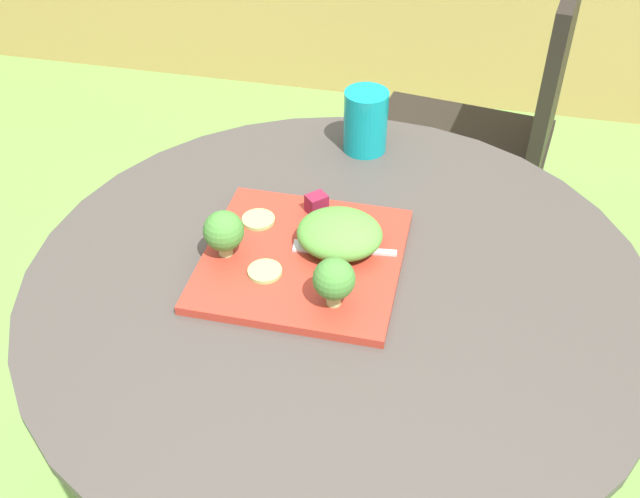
{
  "coord_description": "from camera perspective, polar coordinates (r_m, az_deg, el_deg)",
  "views": [
    {
      "loc": [
        0.15,
        -0.79,
        1.45
      ],
      "look_at": [
        -0.03,
        0.01,
        0.76
      ],
      "focal_mm": 42.14,
      "sensor_mm": 36.0,
      "label": 1
    }
  ],
  "objects": [
    {
      "name": "patio_table",
      "position": [
        1.27,
        1.18,
        -10.6
      ],
      "size": [
        0.92,
        0.92,
        0.72
      ],
      "color": "#423D38",
      "rests_on": "ground_plane"
    },
    {
      "name": "patio_chair",
      "position": [
        1.85,
        13.15,
        9.05
      ],
      "size": [
        0.5,
        0.5,
        0.9
      ],
      "color": "black",
      "rests_on": "ground_plane"
    },
    {
      "name": "salad_plate",
      "position": [
        1.11,
        -1.33,
        -0.76
      ],
      "size": [
        0.29,
        0.29,
        0.01
      ],
      "primitive_type": "cube",
      "color": "#AD3323",
      "rests_on": "patio_table"
    },
    {
      "name": "drinking_glass",
      "position": [
        1.34,
        3.47,
        9.44
      ],
      "size": [
        0.08,
        0.08,
        0.11
      ],
      "color": "#0F8C93",
      "rests_on": "patio_table"
    },
    {
      "name": "fork",
      "position": [
        1.11,
        1.09,
        0.04
      ],
      "size": [
        0.15,
        0.03,
        0.0
      ],
      "color": "silver",
      "rests_on": "salad_plate"
    },
    {
      "name": "lettuce_mound",
      "position": [
        1.1,
        1.49,
        1.18
      ],
      "size": [
        0.13,
        0.11,
        0.05
      ],
      "primitive_type": "ellipsoid",
      "color": "#519338",
      "rests_on": "salad_plate"
    },
    {
      "name": "broccoli_floret_0",
      "position": [
        1.0,
        1.07,
        -2.35
      ],
      "size": [
        0.06,
        0.06,
        0.07
      ],
      "color": "#99B770",
      "rests_on": "salad_plate"
    },
    {
      "name": "broccoli_floret_1",
      "position": [
        1.09,
        -7.28,
        1.43
      ],
      "size": [
        0.06,
        0.06,
        0.07
      ],
      "color": "#99B770",
      "rests_on": "salad_plate"
    },
    {
      "name": "cucumber_slice_0",
      "position": [
        1.17,
        -4.7,
        2.24
      ],
      "size": [
        0.05,
        0.05,
        0.01
      ],
      "primitive_type": "cylinder",
      "color": "#8EB766",
      "rests_on": "salad_plate"
    },
    {
      "name": "cucumber_slice_1",
      "position": [
        1.08,
        -4.21,
        -1.7
      ],
      "size": [
        0.05,
        0.05,
        0.01
      ],
      "primitive_type": "cylinder",
      "color": "#8EB766",
      "rests_on": "salad_plate"
    },
    {
      "name": "beet_chunk_0",
      "position": [
        1.18,
        -0.26,
        3.47
      ],
      "size": [
        0.04,
        0.04,
        0.03
      ],
      "primitive_type": "cube",
      "rotation": [
        0.0,
        0.0,
        0.79
      ],
      "color": "maroon",
      "rests_on": "salad_plate"
    }
  ]
}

